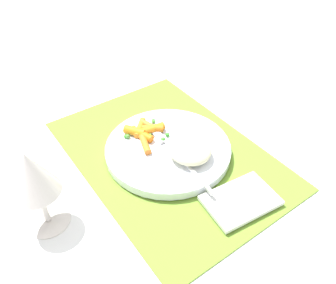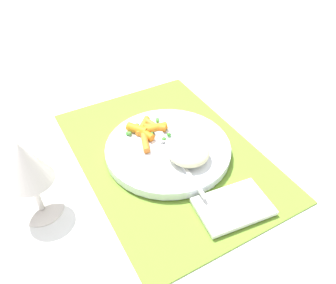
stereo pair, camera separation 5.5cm
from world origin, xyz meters
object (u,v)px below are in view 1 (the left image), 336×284
wine_glass (32,176)px  plate (168,149)px  rice_mound (190,150)px  carrot_portion (145,132)px  fork (175,152)px  napkin (241,200)px

wine_glass → plate: bearing=-86.7°
rice_mound → carrot_portion: bearing=18.4°
carrot_portion → plate: bearing=-162.0°
plate → carrot_portion: bearing=18.0°
fork → napkin: fork is taller
wine_glass → napkin: bearing=-119.6°
plate → carrot_portion: (0.06, 0.02, 0.02)m
plate → rice_mound: bearing=-161.1°
plate → fork: size_ratio=1.22×
fork → napkin: bearing=-168.8°
rice_mound → napkin: bearing=-174.8°
fork → napkin: (-0.15, -0.03, -0.02)m
rice_mound → fork: 0.03m
plate → carrot_portion: 0.06m
rice_mound → carrot_portion: 0.11m
carrot_portion → napkin: size_ratio=0.81×
wine_glass → rice_mound: bearing=-96.8°
rice_mound → carrot_portion: rice_mound is taller
rice_mound → carrot_portion: (0.10, 0.03, -0.01)m
plate → fork: bearing=175.4°
plate → rice_mound: rice_mound is taller
fork → carrot_portion: bearing=11.4°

